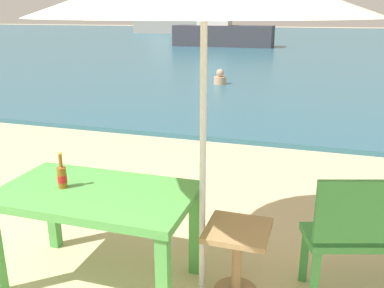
{
  "coord_description": "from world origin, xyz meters",
  "views": [
    {
      "loc": [
        1.09,
        -1.11,
        1.97
      ],
      "look_at": [
        -0.19,
        3.0,
        0.6
      ],
      "focal_mm": 38.86,
      "sensor_mm": 36.0,
      "label": 1
    }
  ],
  "objects_px": {
    "picnic_table_green": "(96,205)",
    "beer_bottle_amber": "(62,175)",
    "boat_fishing_trawler": "(222,33)",
    "swimmer_person": "(220,78)",
    "boat_ferry": "(166,24)",
    "side_table_wood": "(237,251)"
  },
  "relations": [
    {
      "from": "picnic_table_green",
      "to": "beer_bottle_amber",
      "type": "bearing_deg",
      "value": -175.28
    },
    {
      "from": "boat_fishing_trawler",
      "to": "swimmer_person",
      "type": "bearing_deg",
      "value": -76.88
    },
    {
      "from": "beer_bottle_amber",
      "to": "boat_ferry",
      "type": "height_order",
      "value": "boat_ferry"
    },
    {
      "from": "picnic_table_green",
      "to": "side_table_wood",
      "type": "height_order",
      "value": "picnic_table_green"
    },
    {
      "from": "picnic_table_green",
      "to": "side_table_wood",
      "type": "distance_m",
      "value": 1.06
    },
    {
      "from": "picnic_table_green",
      "to": "boat_ferry",
      "type": "xyz_separation_m",
      "value": [
        -12.57,
        34.96,
        0.23
      ]
    },
    {
      "from": "boat_fishing_trawler",
      "to": "picnic_table_green",
      "type": "bearing_deg",
      "value": -79.07
    },
    {
      "from": "beer_bottle_amber",
      "to": "boat_ferry",
      "type": "xyz_separation_m",
      "value": [
        -12.32,
        34.98,
        0.03
      ]
    },
    {
      "from": "swimmer_person",
      "to": "boat_fishing_trawler",
      "type": "xyz_separation_m",
      "value": [
        -2.99,
        12.81,
        0.58
      ]
    },
    {
      "from": "side_table_wood",
      "to": "swimmer_person",
      "type": "bearing_deg",
      "value": 104.28
    },
    {
      "from": "picnic_table_green",
      "to": "boat_ferry",
      "type": "bearing_deg",
      "value": 109.77
    },
    {
      "from": "picnic_table_green",
      "to": "boat_fishing_trawler",
      "type": "distance_m",
      "value": 21.91
    },
    {
      "from": "side_table_wood",
      "to": "boat_ferry",
      "type": "xyz_separation_m",
      "value": [
        -13.57,
        34.8,
        0.53
      ]
    },
    {
      "from": "beer_bottle_amber",
      "to": "side_table_wood",
      "type": "height_order",
      "value": "beer_bottle_amber"
    },
    {
      "from": "picnic_table_green",
      "to": "side_table_wood",
      "type": "relative_size",
      "value": 2.59
    },
    {
      "from": "beer_bottle_amber",
      "to": "boat_ferry",
      "type": "relative_size",
      "value": 0.04
    },
    {
      "from": "swimmer_person",
      "to": "boat_fishing_trawler",
      "type": "relative_size",
      "value": 0.07
    },
    {
      "from": "swimmer_person",
      "to": "side_table_wood",
      "type": "bearing_deg",
      "value": -75.72
    },
    {
      "from": "boat_ferry",
      "to": "picnic_table_green",
      "type": "bearing_deg",
      "value": -70.23
    },
    {
      "from": "side_table_wood",
      "to": "picnic_table_green",
      "type": "bearing_deg",
      "value": -170.59
    },
    {
      "from": "swimmer_person",
      "to": "boat_ferry",
      "type": "distance_m",
      "value": 28.64
    },
    {
      "from": "picnic_table_green",
      "to": "boat_ferry",
      "type": "distance_m",
      "value": 37.15
    }
  ]
}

